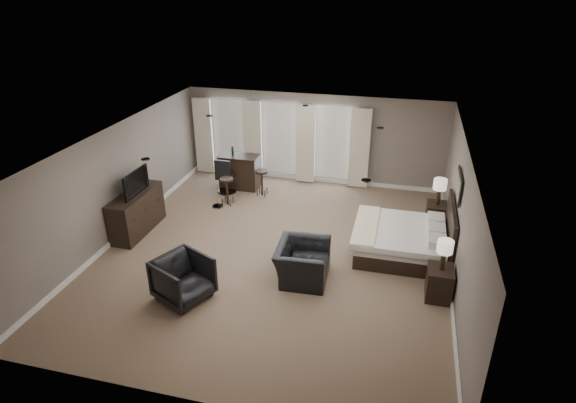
% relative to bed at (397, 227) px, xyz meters
% --- Properties ---
extents(room, '(7.60, 8.60, 2.64)m').
position_rel_bed_xyz_m(room, '(-2.58, -0.65, 0.67)').
color(room, brown).
rests_on(room, ground).
extents(window_bay, '(5.25, 0.20, 2.30)m').
position_rel_bed_xyz_m(window_bay, '(-3.58, 3.45, 0.57)').
color(window_bay, silver).
rests_on(window_bay, room).
extents(bed, '(1.99, 1.90, 1.27)m').
position_rel_bed_xyz_m(bed, '(0.00, 0.00, 0.00)').
color(bed, silver).
rests_on(bed, ground).
extents(nightstand_near, '(0.48, 0.58, 0.64)m').
position_rel_bed_xyz_m(nightstand_near, '(0.89, -1.45, -0.31)').
color(nightstand_near, black).
rests_on(nightstand_near, ground).
extents(nightstand_far, '(0.47, 0.57, 0.62)m').
position_rel_bed_xyz_m(nightstand_far, '(0.89, 1.45, -0.32)').
color(nightstand_far, black).
rests_on(nightstand_far, ground).
extents(lamp_near, '(0.30, 0.30, 0.61)m').
position_rel_bed_xyz_m(lamp_near, '(0.89, -1.45, 0.31)').
color(lamp_near, beige).
rests_on(lamp_near, nightstand_near).
extents(lamp_far, '(0.31, 0.31, 0.65)m').
position_rel_bed_xyz_m(lamp_far, '(0.89, 1.45, 0.31)').
color(lamp_far, beige).
rests_on(lamp_far, nightstand_far).
extents(wall_art, '(0.04, 0.96, 0.56)m').
position_rel_bed_xyz_m(wall_art, '(1.12, -0.00, 1.12)').
color(wall_art, slate).
rests_on(wall_art, room).
extents(dresser, '(0.55, 1.70, 0.99)m').
position_rel_bed_xyz_m(dresser, '(-6.03, -0.50, -0.14)').
color(dresser, black).
rests_on(dresser, ground).
extents(tv, '(0.58, 1.01, 0.13)m').
position_rel_bed_xyz_m(tv, '(-6.03, -0.50, 0.42)').
color(tv, black).
rests_on(tv, dresser).
extents(armchair_near, '(0.81, 1.19, 1.01)m').
position_rel_bed_xyz_m(armchair_near, '(-1.78, -1.46, -0.13)').
color(armchair_near, black).
rests_on(armchair_near, ground).
extents(armchair_far, '(1.17, 1.20, 0.95)m').
position_rel_bed_xyz_m(armchair_far, '(-3.81, -2.66, -0.16)').
color(armchair_far, black).
rests_on(armchair_far, ground).
extents(bar_counter, '(1.13, 0.59, 0.99)m').
position_rel_bed_xyz_m(bar_counter, '(-4.52, 2.56, -0.14)').
color(bar_counter, black).
rests_on(bar_counter, ground).
extents(bar_stool_left, '(0.37, 0.37, 0.76)m').
position_rel_bed_xyz_m(bar_stool_left, '(-4.47, 1.41, -0.25)').
color(bar_stool_left, black).
rests_on(bar_stool_left, ground).
extents(bar_stool_right, '(0.35, 0.35, 0.74)m').
position_rel_bed_xyz_m(bar_stool_right, '(-3.75, 2.21, -0.26)').
color(bar_stool_right, black).
rests_on(bar_stool_right, ground).
extents(desk_chair, '(0.53, 0.53, 1.03)m').
position_rel_bed_xyz_m(desk_chair, '(-4.79, 2.17, -0.12)').
color(desk_chair, black).
rests_on(desk_chair, ground).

